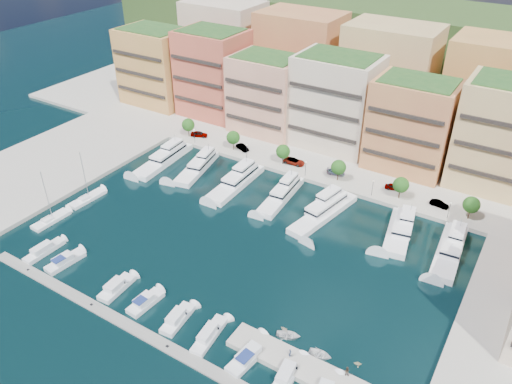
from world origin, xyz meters
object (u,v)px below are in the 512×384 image
at_px(cruiser_8, 287,375).
at_px(car_3, 336,172).
at_px(yacht_2, 237,180).
at_px(tree_0, 188,125).
at_px(cruiser_6, 209,335).
at_px(car_2, 294,161).
at_px(yacht_3, 282,193).
at_px(yacht_4, 325,211).
at_px(tender_3, 358,363).
at_px(tree_2, 283,152).
at_px(yacht_1, 198,166).
at_px(lamppost_0, 194,134).
at_px(car_0, 199,134).
at_px(tree_3, 339,167).
at_px(car_1, 242,147).
at_px(car_5, 439,204).
at_px(cruiser_0, 44,251).
at_px(sailboat_0, 51,220).
at_px(sailboat_1, 88,199).
at_px(yacht_6, 450,248).
at_px(lamppost_2, 306,166).
at_px(lamppost_1, 247,149).
at_px(lamppost_3, 373,185).
at_px(yacht_0, 165,158).
at_px(car_4, 394,187).
at_px(tree_1, 233,138).
at_px(cruiser_7, 249,356).
at_px(cruiser_1, 65,261).
at_px(cruiser_5, 177,319).
at_px(person_0, 290,353).
at_px(tender_2, 320,354).
at_px(tender_1, 284,329).
at_px(person_1, 347,371).
at_px(cruiser_4, 145,302).
at_px(yacht_5, 400,229).
at_px(tender_0, 288,335).
at_px(tree_4, 401,185).

distance_m(cruiser_8, car_3, 63.56).
height_order(yacht_2, cruiser_8, yacht_2).
height_order(tree_0, cruiser_6, tree_0).
distance_m(cruiser_6, car_2, 61.89).
distance_m(yacht_3, cruiser_6, 46.35).
bearing_deg(yacht_4, tender_3, -57.40).
distance_m(tree_2, yacht_1, 22.86).
distance_m(lamppost_0, car_0, 4.49).
bearing_deg(cruiser_8, car_2, 117.44).
xyz_separation_m(tree_3, car_1, (-29.74, 1.21, -3.00)).
distance_m(tender_3, car_5, 51.54).
xyz_separation_m(tree_2, cruiser_0, (-24.02, -58.10, -4.20)).
xyz_separation_m(tree_2, sailboat_0, (-32.14, -49.88, -4.43)).
bearing_deg(sailboat_1, yacht_6, 18.10).
bearing_deg(tender_3, lamppost_2, 14.81).
height_order(tree_3, lamppost_1, tree_3).
xyz_separation_m(tree_0, tender_3, (74.10, -50.01, -4.39)).
relative_size(lamppost_3, sailboat_1, 0.32).
height_order(sailboat_1, car_3, sailboat_1).
bearing_deg(cruiser_6, yacht_0, 137.32).
bearing_deg(car_4, car_1, 78.19).
distance_m(tree_1, cruiser_7, 72.22).
height_order(cruiser_7, car_4, car_4).
distance_m(tender_3, car_0, 88.09).
height_order(cruiser_1, cruiser_5, cruiser_1).
height_order(lamppost_1, sailboat_1, sailboat_1).
bearing_deg(yacht_2, yacht_0, -179.06).
bearing_deg(tree_0, person_0, -40.47).
bearing_deg(tender_2, yacht_2, 41.63).
bearing_deg(cruiser_7, lamppost_2, 108.49).
bearing_deg(car_1, cruiser_5, -134.60).
bearing_deg(car_5, tender_1, 173.13).
height_order(cruiser_7, person_1, person_1).
bearing_deg(cruiser_7, sailboat_0, 172.02).
bearing_deg(cruiser_4, tree_0, 121.87).
bearing_deg(lamppost_2, yacht_6, -15.60).
distance_m(yacht_1, yacht_5, 54.84).
height_order(yacht_5, sailboat_0, sailboat_0).
distance_m(tree_0, yacht_6, 80.60).
bearing_deg(tender_0, cruiser_4, 84.34).
bearing_deg(yacht_5, sailboat_0, -151.27).
height_order(tree_4, cruiser_1, tree_4).
xyz_separation_m(cruiser_0, cruiser_6, (42.63, -0.00, -0.00)).
xyz_separation_m(yacht_3, car_5, (33.74, 14.63, 0.50)).
bearing_deg(lamppost_2, yacht_5, -19.38).
bearing_deg(sailboat_0, tender_0, -0.91).
xyz_separation_m(tree_0, tree_4, (64.00, 0.00, 0.00)).
bearing_deg(yacht_1, yacht_4, -2.24).
height_order(lamppost_0, yacht_3, yacht_3).
bearing_deg(tender_2, tree_0, 46.76).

